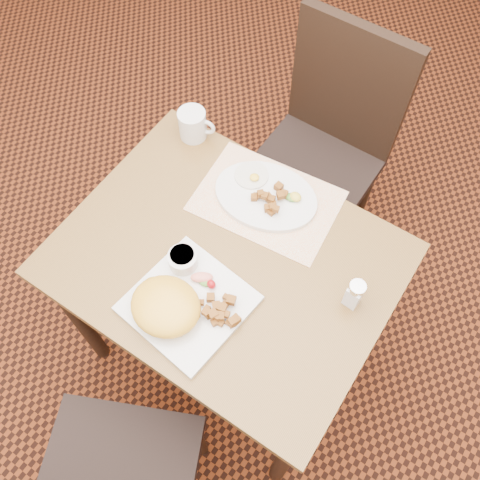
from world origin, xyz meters
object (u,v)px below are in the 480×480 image
Objects in this scene: plate_square at (189,303)px; coffee_mug at (193,124)px; plate_oval at (266,196)px; salt_shaker at (355,294)px; table at (226,275)px; chair_far at (325,142)px.

coffee_mug is (-0.32, 0.47, 0.04)m from plate_square.
plate_square is 0.39m from plate_oval.
coffee_mug is at bearing 161.26° from salt_shaker.
salt_shaker is 0.87× the size of coffee_mug.
coffee_mug is (-0.33, 0.30, 0.16)m from table.
salt_shaker reaches higher than plate_oval.
plate_oval reaches higher than table.
plate_oval is at bearing 92.58° from chair_far.
chair_far is at bearing 91.89° from plate_square.
plate_square reaches higher than table.
coffee_mug is (-0.30, -0.37, 0.26)m from chair_far.
plate_oval is (0.02, -0.45, 0.22)m from chair_far.
salt_shaker is at bearing 122.64° from chair_far.
chair_far is at bearing 92.14° from plate_oval.
plate_oval is at bearing -13.80° from coffee_mug.
plate_square is at bearing -88.39° from plate_oval.
table is 7.81× the size of coffee_mug.
plate_oval is at bearing 91.61° from plate_square.
table is at bearing -86.59° from plate_oval.
plate_oval is at bearing 157.19° from salt_shaker.
coffee_mug is (-0.67, 0.23, -0.00)m from salt_shaker.
salt_shaker is at bearing 34.73° from plate_square.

